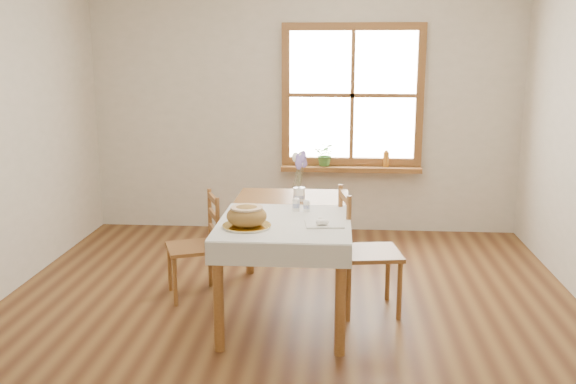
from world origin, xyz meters
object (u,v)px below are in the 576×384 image
at_px(chair_left, 192,246).
at_px(chair_right, 370,251).
at_px(flower_vase, 299,195).
at_px(dining_table, 288,223).
at_px(bread_plate, 247,226).

bearing_deg(chair_left, chair_right, 60.80).
relative_size(chair_left, flower_vase, 8.17).
relative_size(dining_table, chair_right, 1.72).
distance_m(chair_left, bread_plate, 0.91).
bearing_deg(flower_vase, chair_right, -31.92).
bearing_deg(bread_plate, chair_right, 29.12).
relative_size(bread_plate, flower_vase, 3.11).
distance_m(dining_table, bread_plate, 0.54).
bearing_deg(chair_left, dining_table, 54.95).
xyz_separation_m(dining_table, bread_plate, (-0.24, -0.47, 0.10)).
height_order(chair_left, flower_vase, flower_vase).
relative_size(dining_table, chair_left, 1.94).
xyz_separation_m(chair_right, bread_plate, (-0.85, -0.47, 0.30)).
height_order(dining_table, flower_vase, flower_vase).
distance_m(chair_right, bread_plate, 1.01).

